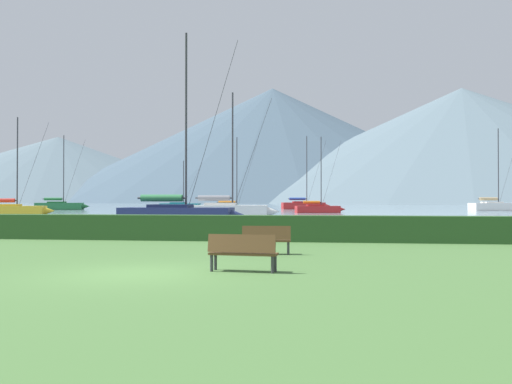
{
  "coord_description": "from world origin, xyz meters",
  "views": [
    {
      "loc": [
        4.69,
        -13.01,
        1.83
      ],
      "look_at": [
        -5.51,
        61.72,
        2.82
      ],
      "focal_mm": 38.67,
      "sensor_mm": 36.0,
      "label": 1
    }
  ],
  "objects_px": {
    "sailboat_slip_0": "(181,206)",
    "sailboat_slip_12": "(495,206)",
    "sailboat_slip_1": "(304,205)",
    "sailboat_slip_3": "(234,209)",
    "sailboat_slip_5": "(178,214)",
    "park_bench_under_tree": "(243,251)",
    "sailboat_slip_4": "(227,210)",
    "park_bench_near_path": "(266,238)",
    "sailboat_slip_2": "(12,210)",
    "sailboat_slip_11": "(60,205)",
    "sailboat_slip_9": "(318,208)"
  },
  "relations": [
    {
      "from": "sailboat_slip_9",
      "to": "park_bench_under_tree",
      "type": "xyz_separation_m",
      "value": [
        -0.47,
        -61.14,
        -0.05
      ]
    },
    {
      "from": "sailboat_slip_3",
      "to": "sailboat_slip_11",
      "type": "relative_size",
      "value": 0.78
    },
    {
      "from": "sailboat_slip_11",
      "to": "park_bench_near_path",
      "type": "distance_m",
      "value": 84.02
    },
    {
      "from": "park_bench_under_tree",
      "to": "sailboat_slip_0",
      "type": "bearing_deg",
      "value": 111.95
    },
    {
      "from": "sailboat_slip_2",
      "to": "sailboat_slip_11",
      "type": "bearing_deg",
      "value": 94.29
    },
    {
      "from": "sailboat_slip_0",
      "to": "sailboat_slip_3",
      "type": "xyz_separation_m",
      "value": [
        13.57,
        -22.74,
        -0.08
      ]
    },
    {
      "from": "park_bench_near_path",
      "to": "park_bench_under_tree",
      "type": "relative_size",
      "value": 0.92
    },
    {
      "from": "sailboat_slip_0",
      "to": "sailboat_slip_12",
      "type": "xyz_separation_m",
      "value": [
        52.35,
        -2.48,
        0.11
      ]
    },
    {
      "from": "sailboat_slip_9",
      "to": "sailboat_slip_11",
      "type": "height_order",
      "value": "sailboat_slip_11"
    },
    {
      "from": "sailboat_slip_3",
      "to": "sailboat_slip_4",
      "type": "height_order",
      "value": "sailboat_slip_4"
    },
    {
      "from": "sailboat_slip_4",
      "to": "park_bench_near_path",
      "type": "xyz_separation_m",
      "value": [
        7.81,
        -33.87,
        -0.24
      ]
    },
    {
      "from": "sailboat_slip_5",
      "to": "park_bench_under_tree",
      "type": "relative_size",
      "value": 7.7
    },
    {
      "from": "sailboat_slip_0",
      "to": "sailboat_slip_1",
      "type": "xyz_separation_m",
      "value": [
        21.39,
        7.19,
        0.11
      ]
    },
    {
      "from": "sailboat_slip_1",
      "to": "sailboat_slip_11",
      "type": "distance_m",
      "value": 43.15
    },
    {
      "from": "sailboat_slip_1",
      "to": "sailboat_slip_3",
      "type": "xyz_separation_m",
      "value": [
        -7.82,
        -29.92,
        -0.19
      ]
    },
    {
      "from": "sailboat_slip_11",
      "to": "park_bench_under_tree",
      "type": "distance_m",
      "value": 87.79
    },
    {
      "from": "sailboat_slip_3",
      "to": "park_bench_under_tree",
      "type": "bearing_deg",
      "value": -91.0
    },
    {
      "from": "sailboat_slip_3",
      "to": "sailboat_slip_5",
      "type": "distance_m",
      "value": 34.13
    },
    {
      "from": "sailboat_slip_1",
      "to": "sailboat_slip_4",
      "type": "relative_size",
      "value": 1.12
    },
    {
      "from": "sailboat_slip_4",
      "to": "sailboat_slip_5",
      "type": "height_order",
      "value": "sailboat_slip_5"
    },
    {
      "from": "sailboat_slip_0",
      "to": "sailboat_slip_5",
      "type": "xyz_separation_m",
      "value": [
        15.65,
        -56.8,
        0.12
      ]
    },
    {
      "from": "sailboat_slip_2",
      "to": "sailboat_slip_5",
      "type": "height_order",
      "value": "sailboat_slip_5"
    },
    {
      "from": "sailboat_slip_1",
      "to": "park_bench_under_tree",
      "type": "relative_size",
      "value": 7.63
    },
    {
      "from": "sailboat_slip_3",
      "to": "park_bench_under_tree",
      "type": "xyz_separation_m",
      "value": [
        10.59,
        -58.25,
        -0.05
      ]
    },
    {
      "from": "sailboat_slip_0",
      "to": "sailboat_slip_12",
      "type": "distance_m",
      "value": 52.41
    },
    {
      "from": "park_bench_under_tree",
      "to": "park_bench_near_path",
      "type": "bearing_deg",
      "value": 94.26
    },
    {
      "from": "sailboat_slip_1",
      "to": "sailboat_slip_3",
      "type": "bearing_deg",
      "value": -118.91
    },
    {
      "from": "sailboat_slip_4",
      "to": "sailboat_slip_5",
      "type": "relative_size",
      "value": 0.89
    },
    {
      "from": "sailboat_slip_11",
      "to": "park_bench_under_tree",
      "type": "height_order",
      "value": "sailboat_slip_11"
    },
    {
      "from": "sailboat_slip_3",
      "to": "park_bench_near_path",
      "type": "height_order",
      "value": "sailboat_slip_3"
    },
    {
      "from": "sailboat_slip_4",
      "to": "park_bench_under_tree",
      "type": "distance_m",
      "value": 39.09
    },
    {
      "from": "sailboat_slip_0",
      "to": "sailboat_slip_2",
      "type": "height_order",
      "value": "sailboat_slip_2"
    },
    {
      "from": "sailboat_slip_12",
      "to": "park_bench_near_path",
      "type": "distance_m",
      "value": 79.21
    },
    {
      "from": "park_bench_near_path",
      "to": "sailboat_slip_12",
      "type": "bearing_deg",
      "value": 65.3
    },
    {
      "from": "sailboat_slip_12",
      "to": "park_bench_under_tree",
      "type": "relative_size",
      "value": 7.44
    },
    {
      "from": "sailboat_slip_0",
      "to": "sailboat_slip_5",
      "type": "distance_m",
      "value": 58.91
    },
    {
      "from": "sailboat_slip_5",
      "to": "sailboat_slip_12",
      "type": "bearing_deg",
      "value": 55.72
    },
    {
      "from": "sailboat_slip_2",
      "to": "sailboat_slip_3",
      "type": "bearing_deg",
      "value": 21.31
    },
    {
      "from": "sailboat_slip_5",
      "to": "park_bench_near_path",
      "type": "height_order",
      "value": "sailboat_slip_5"
    },
    {
      "from": "sailboat_slip_0",
      "to": "park_bench_near_path",
      "type": "xyz_separation_m",
      "value": [
        24.24,
        -76.53,
        -0.13
      ]
    },
    {
      "from": "sailboat_slip_5",
      "to": "sailboat_slip_11",
      "type": "xyz_separation_m",
      "value": [
        -35.62,
        51.7,
        -0.02
      ]
    },
    {
      "from": "sailboat_slip_11",
      "to": "sailboat_slip_2",
      "type": "bearing_deg",
      "value": -85.32
    },
    {
      "from": "sailboat_slip_4",
      "to": "park_bench_near_path",
      "type": "bearing_deg",
      "value": -82.16
    },
    {
      "from": "sailboat_slip_0",
      "to": "sailboat_slip_3",
      "type": "bearing_deg",
      "value": -59.5
    },
    {
      "from": "sailboat_slip_1",
      "to": "sailboat_slip_5",
      "type": "xyz_separation_m",
      "value": [
        -5.74,
        -63.99,
        0.0
      ]
    },
    {
      "from": "sailboat_slip_5",
      "to": "sailboat_slip_9",
      "type": "xyz_separation_m",
      "value": [
        8.98,
        36.96,
        -0.19
      ]
    },
    {
      "from": "park_bench_near_path",
      "to": "sailboat_slip_3",
      "type": "bearing_deg",
      "value": 97.3
    },
    {
      "from": "sailboat_slip_1",
      "to": "sailboat_slip_12",
      "type": "bearing_deg",
      "value": -31.6
    },
    {
      "from": "sailboat_slip_9",
      "to": "sailboat_slip_12",
      "type": "relative_size",
      "value": 0.78
    },
    {
      "from": "sailboat_slip_2",
      "to": "sailboat_slip_12",
      "type": "distance_m",
      "value": 70.51
    }
  ]
}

